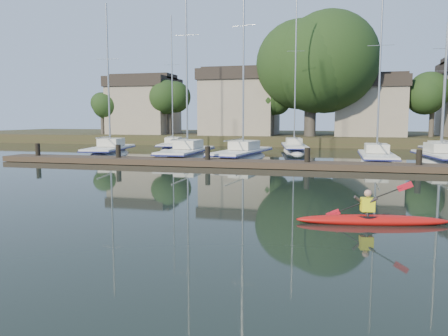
% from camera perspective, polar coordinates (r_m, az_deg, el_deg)
% --- Properties ---
extents(ground, '(160.00, 160.00, 0.00)m').
position_cam_1_polar(ground, '(12.70, -6.88, -6.77)').
color(ground, black).
rests_on(ground, ground).
extents(kayak, '(4.21, 1.30, 1.34)m').
position_cam_1_polar(kayak, '(12.81, 18.68, -6.21)').
color(kayak, '#B8100E').
rests_on(kayak, ground).
extents(dock, '(34.00, 2.00, 1.80)m').
position_cam_1_polar(dock, '(26.06, 4.20, 0.57)').
color(dock, '#403024').
rests_on(dock, ground).
extents(sailboat_0, '(3.66, 8.46, 12.99)m').
position_cam_1_polar(sailboat_0, '(35.36, -14.70, 1.27)').
color(sailboat_0, silver).
rests_on(sailboat_0, ground).
extents(sailboat_1, '(2.40, 9.28, 15.13)m').
position_cam_1_polar(sailboat_1, '(31.83, -4.92, 0.91)').
color(sailboat_1, silver).
rests_on(sailboat_1, ground).
extents(sailboat_2, '(3.61, 9.85, 15.93)m').
position_cam_1_polar(sailboat_2, '(31.00, 2.33, 0.79)').
color(sailboat_2, silver).
rests_on(sailboat_2, ground).
extents(sailboat_3, '(2.16, 8.11, 13.07)m').
position_cam_1_polar(sailboat_3, '(30.16, 19.29, 0.28)').
color(sailboat_3, silver).
rests_on(sailboat_3, ground).
extents(sailboat_4, '(3.15, 7.72, 12.75)m').
position_cam_1_polar(sailboat_4, '(31.54, 26.54, 0.19)').
color(sailboat_4, silver).
rests_on(sailboat_4, ground).
extents(sailboat_5, '(3.32, 8.34, 13.47)m').
position_cam_1_polar(sailboat_5, '(41.53, -6.73, 2.26)').
color(sailboat_5, silver).
rests_on(sailboat_5, ground).
extents(sailboat_6, '(3.43, 9.54, 14.86)m').
position_cam_1_polar(sailboat_6, '(39.04, 9.15, 1.95)').
color(sailboat_6, silver).
rests_on(sailboat_6, ground).
extents(sailboat_7, '(2.72, 7.26, 11.42)m').
position_cam_1_polar(sailboat_7, '(38.78, 26.46, 1.31)').
color(sailboat_7, silver).
rests_on(sailboat_7, ground).
extents(shore, '(90.00, 25.25, 12.75)m').
position_cam_1_polar(shore, '(51.90, 11.06, 6.79)').
color(shore, '#30381C').
rests_on(shore, ground).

